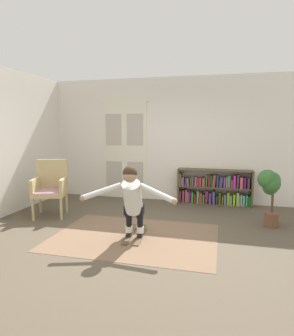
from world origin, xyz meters
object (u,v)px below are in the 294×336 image
(wicker_chair, at_px, (51,186))
(bookshelf, at_px, (215,189))
(skis_pair, at_px, (135,235))
(potted_plant, at_px, (270,187))
(person_skier, at_px, (132,197))

(wicker_chair, bearing_deg, bookshelf, 27.76)
(wicker_chair, height_order, skis_pair, wicker_chair)
(potted_plant, bearing_deg, skis_pair, -154.47)
(wicker_chair, xyz_separation_m, potted_plant, (4.09, 0.31, 0.13))
(bookshelf, relative_size, potted_plant, 1.62)
(wicker_chair, relative_size, person_skier, 0.78)
(bookshelf, distance_m, potted_plant, 1.69)
(potted_plant, bearing_deg, bookshelf, 125.22)
(bookshelf, height_order, skis_pair, bookshelf)
(wicker_chair, bearing_deg, skis_pair, -20.13)
(skis_pair, distance_m, person_skier, 0.71)
(wicker_chair, distance_m, skis_pair, 2.15)
(bookshelf, distance_m, skis_pair, 2.67)
(potted_plant, relative_size, skis_pair, 1.27)
(skis_pair, bearing_deg, bookshelf, 63.26)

